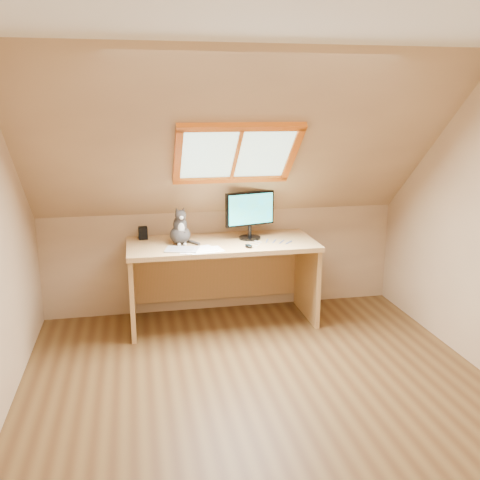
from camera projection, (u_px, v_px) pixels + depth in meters
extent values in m
plane|color=brown|center=(264.00, 396.00, 3.81)|extent=(3.50, 3.50, 0.00)
cube|color=tan|center=(389.00, 350.00, 1.85)|extent=(3.50, 0.02, 2.40)
cube|color=tan|center=(223.00, 260.00, 5.35)|extent=(3.50, 0.02, 1.00)
cube|color=silver|center=(310.00, 20.00, 2.48)|extent=(3.50, 1.95, 0.02)
cube|color=tan|center=(238.00, 145.00, 4.31)|extent=(3.50, 1.56, 1.41)
cube|color=#B2E0CC|center=(236.00, 153.00, 4.40)|extent=(0.90, 0.53, 0.48)
cube|color=orange|center=(236.00, 153.00, 4.40)|extent=(1.02, 0.64, 0.59)
cube|color=tan|center=(222.00, 244.00, 4.92)|extent=(1.73, 0.75, 0.04)
cube|color=tan|center=(132.00, 291.00, 4.86)|extent=(0.04, 0.68, 0.74)
cube|color=tan|center=(307.00, 279.00, 5.17)|extent=(0.04, 0.68, 0.74)
cube|color=tan|center=(217.00, 273.00, 5.35)|extent=(1.63, 0.03, 0.52)
cylinder|color=black|center=(250.00, 238.00, 5.03)|extent=(0.20, 0.20, 0.02)
cylinder|color=black|center=(250.00, 231.00, 5.01)|extent=(0.03, 0.03, 0.11)
cube|color=black|center=(250.00, 209.00, 4.96)|extent=(0.48, 0.15, 0.32)
cube|color=#158CCB|center=(251.00, 209.00, 4.93)|extent=(0.43, 0.12, 0.28)
ellipsoid|color=#3C3735|center=(180.00, 235.00, 4.84)|extent=(0.21, 0.24, 0.16)
ellipsoid|color=#3C3735|center=(180.00, 225.00, 4.81)|extent=(0.13, 0.13, 0.17)
ellipsoid|color=silver|center=(181.00, 228.00, 4.76)|extent=(0.06, 0.04, 0.10)
ellipsoid|color=#3C3735|center=(181.00, 215.00, 4.75)|extent=(0.11, 0.10, 0.09)
sphere|color=silver|center=(181.00, 218.00, 4.71)|extent=(0.04, 0.04, 0.04)
cone|color=#3C3735|center=(177.00, 210.00, 4.74)|extent=(0.05, 0.05, 0.06)
cone|color=#3C3735|center=(183.00, 210.00, 4.76)|extent=(0.05, 0.05, 0.06)
cube|color=black|center=(143.00, 233.00, 5.00)|extent=(0.09, 0.09, 0.12)
cube|color=#B2B2B7|center=(182.00, 250.00, 4.64)|extent=(0.32, 0.27, 0.01)
ellipsoid|color=black|center=(248.00, 246.00, 4.72)|extent=(0.08, 0.11, 0.03)
cube|color=white|center=(205.00, 250.00, 4.63)|extent=(0.33, 0.27, 0.00)
cube|color=white|center=(205.00, 250.00, 4.63)|extent=(0.32, 0.24, 0.00)
cube|color=white|center=(205.00, 250.00, 4.63)|extent=(0.35, 0.30, 0.00)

